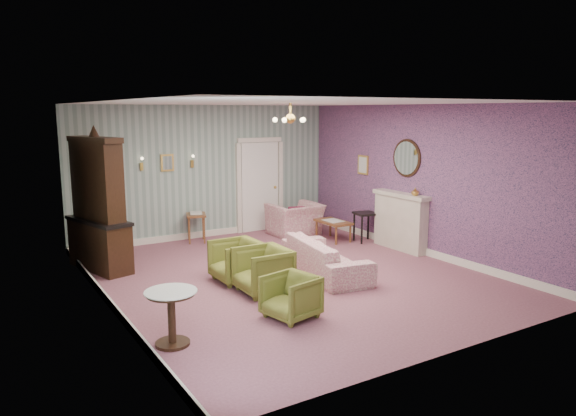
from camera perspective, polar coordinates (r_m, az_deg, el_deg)
floor at (r=9.29m, az=0.24°, el=-7.18°), size 7.00×7.00×0.00m
ceiling at (r=8.87m, az=0.25°, el=11.01°), size 7.00×7.00×0.00m
wall_back at (r=12.06m, az=-8.55°, el=3.77°), size 6.00×0.00×6.00m
wall_front at (r=6.31m, az=17.21°, el=-2.39°), size 6.00×0.00×6.00m
wall_left at (r=7.83m, az=-18.77°, el=-0.08°), size 0.00×7.00×7.00m
wall_right at (r=10.83m, az=13.90°, el=2.87°), size 0.00×7.00×7.00m
wall_right_floral at (r=10.82m, az=13.84°, el=2.87°), size 0.00×7.00×7.00m
door at (r=12.63m, az=-2.99°, el=2.47°), size 1.12×0.12×2.16m
olive_chair_a at (r=7.40m, az=0.28°, el=-9.11°), size 0.72×0.75×0.66m
olive_chair_b at (r=8.39m, az=-2.69°, el=-6.33°), size 0.72×0.77×0.78m
olive_chair_c at (r=8.98m, az=-5.46°, el=-5.34°), size 0.69×0.74×0.75m
sofa_chintz at (r=9.34m, az=3.98°, el=-4.51°), size 0.94×2.15×0.81m
wingback_chair at (r=12.24m, az=0.74°, el=-0.63°), size 1.10×0.72×0.95m
dresser at (r=9.98m, az=-19.47°, el=0.78°), size 0.90×1.57×2.48m
fireplace at (r=11.15m, az=11.74°, el=-1.37°), size 0.30×1.40×1.16m
mantel_vase at (r=10.75m, az=13.24°, el=1.68°), size 0.15×0.15×0.15m
oval_mirror at (r=11.04m, az=12.36°, el=5.16°), size 0.04×0.76×0.84m
framed_print at (r=12.08m, az=7.92°, el=4.52°), size 0.04×0.34×0.42m
coffee_table at (r=11.79m, az=4.78°, el=-2.37°), size 0.48×0.85×0.43m
side_table_black at (r=11.69m, az=8.12°, el=-2.02°), size 0.50×0.50×0.64m
pedestal_table at (r=6.73m, az=-12.15°, el=-11.23°), size 0.76×0.76×0.68m
nesting_table at (r=11.76m, az=-9.63°, el=-1.94°), size 0.54×0.61×0.66m
gilt_mirror_back at (r=11.68m, az=-12.58°, el=4.67°), size 0.28×0.06×0.36m
sconce_left at (r=11.49m, az=-15.15°, el=4.48°), size 0.16×0.12×0.30m
sconce_right at (r=11.85m, az=-10.03°, el=4.84°), size 0.16×0.12×0.30m
chandelier at (r=8.87m, az=0.25°, el=9.26°), size 0.56×0.56×0.36m
burgundy_cushion at (r=12.09m, az=0.92°, el=-0.75°), size 0.41×0.28×0.39m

